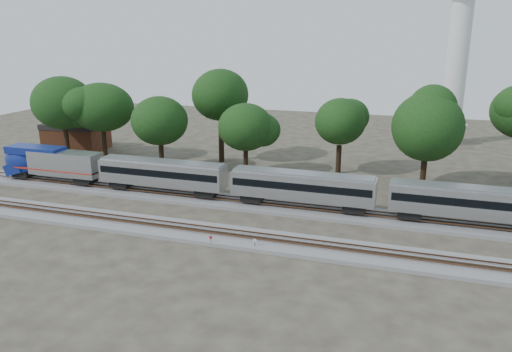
# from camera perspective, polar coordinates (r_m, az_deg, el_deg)

# --- Properties ---
(ground) EXTENTS (160.00, 160.00, 0.00)m
(ground) POSITION_cam_1_polar(r_m,az_deg,el_deg) (54.87, -3.71, -5.26)
(ground) COLOR #383328
(ground) RESTS_ON ground
(track_far) EXTENTS (160.00, 5.00, 0.73)m
(track_far) POSITION_cam_1_polar(r_m,az_deg,el_deg) (60.07, -1.62, -3.10)
(track_far) COLOR slate
(track_far) RESTS_ON ground
(track_near) EXTENTS (160.00, 5.00, 0.73)m
(track_near) POSITION_cam_1_polar(r_m,az_deg,el_deg) (51.38, -5.36, -6.59)
(track_near) COLOR slate
(track_near) RESTS_ON ground
(train) EXTENTS (122.08, 2.97, 4.38)m
(train) POSITION_cam_1_polar(r_m,az_deg,el_deg) (56.39, 23.51, -2.70)
(train) COLOR #B6B9BE
(train) RESTS_ON ground
(switch_stand_red) EXTENTS (0.33, 0.06, 1.03)m
(switch_stand_red) POSITION_cam_1_polar(r_m,az_deg,el_deg) (48.88, -5.18, -7.24)
(switch_stand_red) COLOR #512D19
(switch_stand_red) RESTS_ON ground
(switch_stand_white) EXTENTS (0.35, 0.07, 1.10)m
(switch_stand_white) POSITION_cam_1_polar(r_m,az_deg,el_deg) (47.85, -0.14, -7.64)
(switch_stand_white) COLOR #512D19
(switch_stand_white) RESTS_ON ground
(switch_lever) EXTENTS (0.51, 0.32, 0.30)m
(switch_lever) POSITION_cam_1_polar(r_m,az_deg,el_deg) (48.11, 2.61, -8.24)
(switch_lever) COLOR #512D19
(switch_lever) RESTS_ON ground
(brick_building) EXTENTS (10.66, 8.03, 4.80)m
(brick_building) POSITION_cam_1_polar(r_m,az_deg,el_deg) (93.39, -19.84, 4.34)
(brick_building) COLOR brown
(brick_building) RESTS_ON ground
(tree_0) EXTENTS (9.23, 9.23, 13.01)m
(tree_0) POSITION_cam_1_polar(r_m,az_deg,el_deg) (86.20, -21.23, 7.78)
(tree_0) COLOR black
(tree_0) RESTS_ON ground
(tree_1) EXTENTS (8.69, 8.69, 12.25)m
(tree_1) POSITION_cam_1_polar(r_m,az_deg,el_deg) (83.12, -17.24, 7.50)
(tree_1) COLOR black
(tree_1) RESTS_ON ground
(tree_2) EXTENTS (7.71, 7.71, 10.88)m
(tree_2) POSITION_cam_1_polar(r_m,az_deg,el_deg) (74.08, -10.96, 6.20)
(tree_2) COLOR black
(tree_2) RESTS_ON ground
(tree_3) EXTENTS (10.81, 10.81, 15.24)m
(tree_3) POSITION_cam_1_polar(r_m,az_deg,el_deg) (78.26, -4.09, 9.23)
(tree_3) COLOR black
(tree_3) RESTS_ON ground
(tree_4) EXTENTS (7.19, 7.19, 10.13)m
(tree_4) POSITION_cam_1_polar(r_m,az_deg,el_deg) (70.73, -1.20, 5.60)
(tree_4) COLOR black
(tree_4) RESTS_ON ground
(tree_5) EXTENTS (7.82, 7.82, 11.03)m
(tree_5) POSITION_cam_1_polar(r_m,az_deg,el_deg) (72.64, 9.61, 6.16)
(tree_5) COLOR black
(tree_5) RESTS_ON ground
(tree_6) EXTENTS (8.48, 8.48, 11.96)m
(tree_6) POSITION_cam_1_polar(r_m,az_deg,el_deg) (67.58, 19.02, 5.32)
(tree_6) COLOR black
(tree_6) RESTS_ON ground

